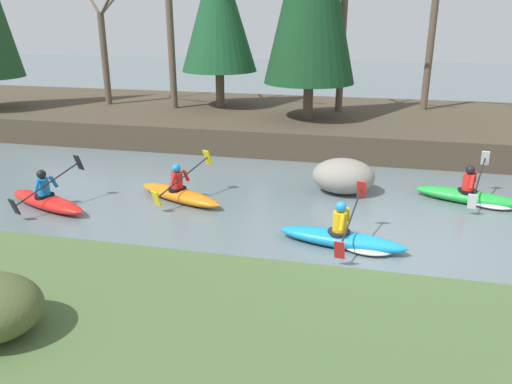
{
  "coord_description": "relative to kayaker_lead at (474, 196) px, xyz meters",
  "views": [
    {
      "loc": [
        -0.49,
        -9.63,
        4.65
      ],
      "look_at": [
        -3.05,
        1.51,
        0.55
      ],
      "focal_mm": 35.0,
      "sensor_mm": 36.0,
      "label": 1
    }
  ],
  "objects": [
    {
      "name": "conifer_tree_left",
      "position": [
        -9.0,
        7.31,
        4.69
      ],
      "size": [
        3.09,
        3.09,
        6.47
      ],
      "color": "brown",
      "rests_on": "riverbank_far"
    },
    {
      "name": "boulder_midstream",
      "position": [
        -3.35,
        0.1,
        0.28
      ],
      "size": [
        1.69,
        1.32,
        0.96
      ],
      "color": "gray",
      "rests_on": "ground"
    },
    {
      "name": "kayaker_lead",
      "position": [
        0.0,
        0.0,
        0.0
      ],
      "size": [
        2.77,
        2.03,
        1.2
      ],
      "rotation": [
        0.0,
        0.0,
        -0.29
      ],
      "color": "green",
      "rests_on": "ground"
    },
    {
      "name": "bare_tree_mid_upstream",
      "position": [
        -10.73,
        6.6,
        4.33
      ],
      "size": [
        4.19,
        4.14,
        7.66
      ],
      "color": "brown",
      "rests_on": "riverbank_far"
    },
    {
      "name": "kayaker_trailing",
      "position": [
        -7.47,
        -1.52,
        0.02
      ],
      "size": [
        2.72,
        1.97,
        1.2
      ],
      "rotation": [
        0.0,
        0.0,
        -0.41
      ],
      "color": "orange",
      "rests_on": "ground"
    },
    {
      "name": "ground_plane",
      "position": [
        -2.28,
        -3.4,
        -0.2
      ],
      "size": [
        90.0,
        90.0,
        0.0
      ],
      "primitive_type": "plane",
      "color": "slate"
    },
    {
      "name": "bare_tree_mid_downstream",
      "position": [
        -4.0,
        7.37,
        3.65
      ],
      "size": [
        3.42,
        3.38,
        6.2
      ],
      "color": "brown",
      "rests_on": "riverbank_far"
    },
    {
      "name": "riverbank_far",
      "position": [
        -2.28,
        6.94,
        0.27
      ],
      "size": [
        44.0,
        8.18,
        0.93
      ],
      "color": "#473D2D",
      "rests_on": "ground"
    },
    {
      "name": "kayaker_middle",
      "position": [
        -3.05,
        -3.34,
        0.0
      ],
      "size": [
        2.79,
        2.06,
        1.2
      ],
      "rotation": [
        0.0,
        0.0,
        -0.17
      ],
      "color": "#1993D6",
      "rests_on": "ground"
    },
    {
      "name": "kayaker_far_back",
      "position": [
        -10.55,
        -2.75,
        0.02
      ],
      "size": [
        2.74,
        2.0,
        1.2
      ],
      "rotation": [
        0.0,
        0.0,
        -0.36
      ],
      "color": "red",
      "rests_on": "ground"
    },
    {
      "name": "bare_tree_upstream",
      "position": [
        -13.87,
        6.8,
        3.1
      ],
      "size": [
        2.81,
        2.78,
        5.03
      ],
      "color": "brown",
      "rests_on": "riverbank_far"
    },
    {
      "name": "bare_tree_downstream",
      "position": [
        -0.61,
        8.55,
        3.57
      ],
      "size": [
        3.34,
        3.3,
        6.03
      ],
      "color": "brown",
      "rests_on": "riverbank_far"
    }
  ]
}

